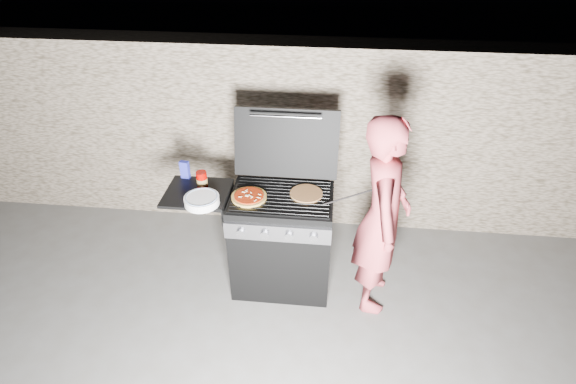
# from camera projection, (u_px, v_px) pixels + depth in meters

# --- Properties ---
(ground) EXTENTS (50.00, 50.00, 0.00)m
(ground) POSITION_uv_depth(u_px,v_px,m) (282.00, 280.00, 3.98)
(ground) COLOR #5F5E5D
(stone_wall) EXTENTS (8.00, 0.35, 1.80)m
(stone_wall) POSITION_uv_depth(u_px,v_px,m) (294.00, 135.00, 4.34)
(stone_wall) COLOR tan
(stone_wall) RESTS_ON ground
(gas_grill) EXTENTS (1.34, 0.79, 0.91)m
(gas_grill) POSITION_uv_depth(u_px,v_px,m) (252.00, 239.00, 3.74)
(gas_grill) COLOR black
(gas_grill) RESTS_ON ground
(pizza_topped) EXTENTS (0.35, 0.35, 0.03)m
(pizza_topped) POSITION_uv_depth(u_px,v_px,m) (249.00, 196.00, 3.43)
(pizza_topped) COLOR tan
(pizza_topped) RESTS_ON gas_grill
(pizza_plain) EXTENTS (0.28, 0.28, 0.01)m
(pizza_plain) POSITION_uv_depth(u_px,v_px,m) (306.00, 194.00, 3.48)
(pizza_plain) COLOR #B37749
(pizza_plain) RESTS_ON gas_grill
(sauce_jar) EXTENTS (0.11, 0.11, 0.13)m
(sauce_jar) POSITION_uv_depth(u_px,v_px,m) (202.00, 179.00, 3.56)
(sauce_jar) COLOR #920300
(sauce_jar) RESTS_ON gas_grill
(blue_carton) EXTENTS (0.08, 0.05, 0.15)m
(blue_carton) POSITION_uv_depth(u_px,v_px,m) (185.00, 170.00, 3.66)
(blue_carton) COLOR #22279B
(blue_carton) RESTS_ON gas_grill
(plate_stack) EXTENTS (0.28, 0.28, 0.06)m
(plate_stack) POSITION_uv_depth(u_px,v_px,m) (202.00, 200.00, 3.38)
(plate_stack) COLOR white
(plate_stack) RESTS_ON gas_grill
(person) EXTENTS (0.44, 0.63, 1.66)m
(person) POSITION_uv_depth(u_px,v_px,m) (382.00, 217.00, 3.37)
(person) COLOR #BE434B
(person) RESTS_ON ground
(tongs) EXTENTS (0.47, 0.19, 0.10)m
(tongs) POSITION_uv_depth(u_px,v_px,m) (354.00, 195.00, 3.39)
(tongs) COLOR black
(tongs) RESTS_ON gas_grill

